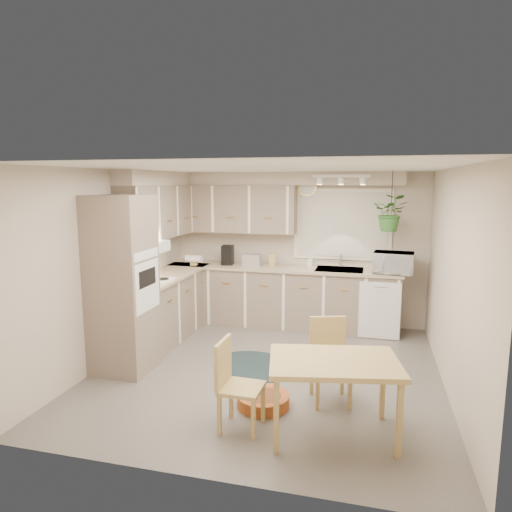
{
  "coord_description": "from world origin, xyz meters",
  "views": [
    {
      "loc": [
        1.15,
        -5.07,
        2.24
      ],
      "look_at": [
        -0.28,
        0.55,
        1.3
      ],
      "focal_mm": 32.0,
      "sensor_mm": 36.0,
      "label": 1
    }
  ],
  "objects_px": {
    "pet_bed": "(263,401)",
    "microwave": "(393,260)",
    "chair_left": "(242,385)",
    "dining_table": "(333,398)",
    "chair_back": "(331,362)",
    "braided_rug": "(257,365)"
  },
  "relations": [
    {
      "from": "chair_left",
      "to": "braided_rug",
      "type": "height_order",
      "value": "chair_left"
    },
    {
      "from": "chair_left",
      "to": "chair_back",
      "type": "relative_size",
      "value": 0.97
    },
    {
      "from": "dining_table",
      "to": "chair_left",
      "type": "relative_size",
      "value": 1.35
    },
    {
      "from": "chair_left",
      "to": "braided_rug",
      "type": "bearing_deg",
      "value": -169.61
    },
    {
      "from": "dining_table",
      "to": "pet_bed",
      "type": "height_order",
      "value": "dining_table"
    },
    {
      "from": "chair_left",
      "to": "pet_bed",
      "type": "bearing_deg",
      "value": 169.83
    },
    {
      "from": "microwave",
      "to": "chair_left",
      "type": "bearing_deg",
      "value": -109.96
    },
    {
      "from": "dining_table",
      "to": "braided_rug",
      "type": "relative_size",
      "value": 0.98
    },
    {
      "from": "chair_back",
      "to": "pet_bed",
      "type": "bearing_deg",
      "value": 5.58
    },
    {
      "from": "dining_table",
      "to": "pet_bed",
      "type": "relative_size",
      "value": 2.12
    },
    {
      "from": "microwave",
      "to": "braided_rug",
      "type": "bearing_deg",
      "value": -130.65
    },
    {
      "from": "pet_bed",
      "to": "microwave",
      "type": "bearing_deg",
      "value": 62.93
    },
    {
      "from": "dining_table",
      "to": "braided_rug",
      "type": "xyz_separation_m",
      "value": [
        -1.03,
        1.34,
        -0.35
      ]
    },
    {
      "from": "dining_table",
      "to": "microwave",
      "type": "xyz_separation_m",
      "value": [
        0.59,
        2.93,
        0.78
      ]
    },
    {
      "from": "braided_rug",
      "to": "microwave",
      "type": "bearing_deg",
      "value": 44.28
    },
    {
      "from": "pet_bed",
      "to": "microwave",
      "type": "xyz_separation_m",
      "value": [
        1.31,
        2.57,
        1.07
      ]
    },
    {
      "from": "chair_back",
      "to": "chair_left",
      "type": "bearing_deg",
      "value": 26.9
    },
    {
      "from": "dining_table",
      "to": "chair_left",
      "type": "distance_m",
      "value": 0.83
    },
    {
      "from": "chair_left",
      "to": "microwave",
      "type": "height_order",
      "value": "microwave"
    },
    {
      "from": "dining_table",
      "to": "braided_rug",
      "type": "distance_m",
      "value": 1.73
    },
    {
      "from": "braided_rug",
      "to": "microwave",
      "type": "relative_size",
      "value": 2.05
    },
    {
      "from": "chair_back",
      "to": "microwave",
      "type": "xyz_separation_m",
      "value": [
        0.67,
        2.3,
        0.7
      ]
    }
  ]
}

